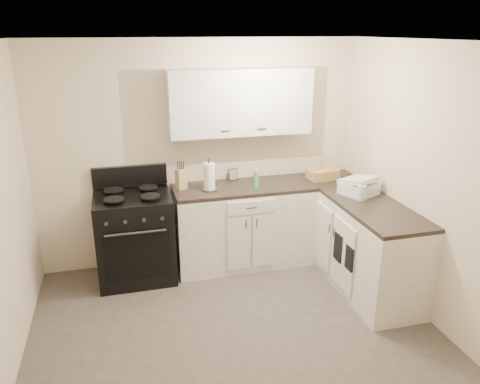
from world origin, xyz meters
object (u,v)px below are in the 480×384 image
object	(u,v)px
knife_block	(181,179)
paper_towel	(209,177)
wicker_basket	(323,174)
countertop_grill	(359,188)
stove	(135,238)

from	to	relation	value
knife_block	paper_towel	xyz separation A→B (m)	(0.29, -0.12, 0.04)
paper_towel	wicker_basket	xyz separation A→B (m)	(1.34, 0.06, -0.09)
paper_towel	countertop_grill	bearing A→B (deg)	-19.46
knife_block	countertop_grill	xyz separation A→B (m)	(1.78, -0.64, -0.05)
wicker_basket	stove	bearing A→B (deg)	-178.87
stove	wicker_basket	world-z (taller)	wicker_basket
stove	paper_towel	bearing A→B (deg)	-1.10
knife_block	countertop_grill	distance (m)	1.89
paper_towel	wicker_basket	world-z (taller)	paper_towel
stove	paper_towel	xyz separation A→B (m)	(0.82, -0.02, 0.63)
knife_block	paper_towel	world-z (taller)	paper_towel
knife_block	countertop_grill	size ratio (longest dim) A/B	0.67
countertop_grill	stove	bearing A→B (deg)	142.57
paper_towel	wicker_basket	distance (m)	1.35
knife_block	wicker_basket	bearing A→B (deg)	-23.82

